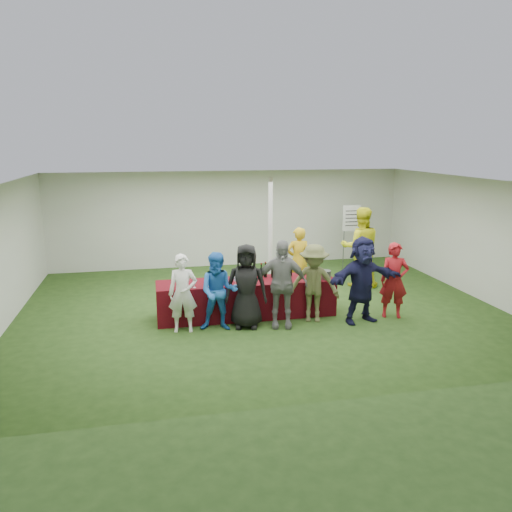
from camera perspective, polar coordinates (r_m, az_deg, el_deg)
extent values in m
plane|color=#284719|center=(10.72, 0.50, -6.05)|extent=(60.00, 60.00, 0.00)
plane|color=white|center=(14.23, -2.98, 4.29)|extent=(10.00, 0.00, 10.00)
plane|color=white|center=(6.64, 8.04, -5.98)|extent=(10.00, 0.00, 10.00)
plane|color=white|center=(10.50, -27.18, -0.25)|extent=(0.00, 8.00, 8.00)
plane|color=white|center=(12.42, 23.68, 1.93)|extent=(0.00, 8.00, 8.00)
plane|color=white|center=(10.16, 0.53, 8.50)|extent=(10.00, 10.00, 0.00)
cylinder|color=silver|center=(11.62, 1.65, 2.33)|extent=(0.10, 0.10, 2.70)
cube|color=#580A0E|center=(10.19, -1.10, -4.85)|extent=(3.60, 0.80, 0.75)
cylinder|color=black|center=(10.20, 0.60, -1.98)|extent=(0.07, 0.07, 0.22)
cylinder|color=black|center=(10.17, 0.60, -1.16)|extent=(0.03, 0.03, 0.08)
cylinder|color=maroon|center=(10.15, 0.61, -0.88)|extent=(0.03, 0.03, 0.02)
cylinder|color=black|center=(10.31, 1.08, -1.83)|extent=(0.07, 0.07, 0.22)
cylinder|color=black|center=(10.27, 1.08, -1.02)|extent=(0.03, 0.03, 0.08)
cylinder|color=maroon|center=(10.26, 1.09, -0.74)|extent=(0.03, 0.03, 0.02)
cylinder|color=black|center=(10.27, 1.92, -1.89)|extent=(0.07, 0.07, 0.22)
cylinder|color=black|center=(10.23, 1.93, -1.08)|extent=(0.03, 0.03, 0.08)
cylinder|color=maroon|center=(10.22, 1.93, -0.79)|extent=(0.03, 0.03, 0.02)
cylinder|color=black|center=(10.33, 2.32, -1.81)|extent=(0.07, 0.07, 0.22)
cylinder|color=black|center=(10.29, 2.33, -1.00)|extent=(0.03, 0.03, 0.08)
cylinder|color=maroon|center=(10.28, 2.33, -0.72)|extent=(0.03, 0.03, 0.02)
cylinder|color=black|center=(10.37, 3.43, -1.76)|extent=(0.07, 0.07, 0.22)
cylinder|color=black|center=(10.34, 3.44, -0.95)|extent=(0.03, 0.03, 0.08)
cylinder|color=maroon|center=(10.32, 3.44, -0.67)|extent=(0.03, 0.03, 0.02)
cylinder|color=black|center=(10.42, 3.97, -1.70)|extent=(0.07, 0.07, 0.22)
cylinder|color=black|center=(10.38, 3.98, -0.90)|extent=(0.03, 0.03, 0.08)
cylinder|color=maroon|center=(10.37, 3.99, -0.62)|extent=(0.03, 0.03, 0.02)
cylinder|color=silver|center=(9.70, -8.81, -3.61)|extent=(0.06, 0.06, 0.00)
cylinder|color=silver|center=(9.68, -8.81, -3.38)|extent=(0.01, 0.01, 0.07)
cylinder|color=silver|center=(9.66, -8.83, -2.93)|extent=(0.06, 0.06, 0.08)
cylinder|color=#490713|center=(9.67, -8.82, -3.10)|extent=(0.05, 0.05, 0.02)
cylinder|color=silver|center=(9.67, -7.06, -3.59)|extent=(0.06, 0.06, 0.00)
cylinder|color=silver|center=(9.66, -7.07, -3.37)|extent=(0.01, 0.01, 0.07)
cylinder|color=silver|center=(9.64, -7.08, -2.91)|extent=(0.06, 0.06, 0.08)
cylinder|color=silver|center=(9.72, -5.47, -3.47)|extent=(0.06, 0.06, 0.00)
cylinder|color=silver|center=(9.71, -5.48, -3.24)|extent=(0.01, 0.01, 0.07)
cylinder|color=silver|center=(9.69, -5.49, -2.79)|extent=(0.06, 0.06, 0.08)
cylinder|color=#490713|center=(9.70, -5.48, -2.96)|extent=(0.05, 0.05, 0.02)
cylinder|color=silver|center=(9.78, -2.38, -3.32)|extent=(0.06, 0.06, 0.00)
cylinder|color=silver|center=(9.77, -2.38, -3.10)|extent=(0.01, 0.01, 0.07)
cylinder|color=silver|center=(9.75, -2.38, -2.64)|extent=(0.06, 0.06, 0.08)
cylinder|color=silver|center=(10.18, 6.42, -2.73)|extent=(0.06, 0.06, 0.00)
cylinder|color=silver|center=(10.17, 6.43, -2.51)|extent=(0.01, 0.01, 0.07)
cylinder|color=silver|center=(10.15, 6.44, -2.08)|extent=(0.06, 0.06, 0.08)
cylinder|color=silver|center=(10.14, -0.92, -2.14)|extent=(0.07, 0.07, 0.20)
cylinder|color=silver|center=(10.11, -0.92, -1.51)|extent=(0.03, 0.03, 0.03)
cube|color=white|center=(10.49, 6.85, -2.19)|extent=(0.25, 0.18, 0.03)
cylinder|color=slate|center=(10.26, 7.94, -2.14)|extent=(0.22, 0.22, 0.18)
cylinder|color=slate|center=(13.98, 9.96, 0.62)|extent=(0.02, 0.02, 1.10)
cylinder|color=slate|center=(14.13, 11.46, 0.69)|extent=(0.02, 0.02, 1.10)
cube|color=white|center=(13.89, 10.87, 4.28)|extent=(0.50, 0.02, 0.70)
cube|color=black|center=(13.85, 10.93, 5.09)|extent=(0.36, 0.01, 0.02)
cube|color=black|center=(13.86, 10.91, 4.68)|extent=(0.36, 0.01, 0.02)
cube|color=black|center=(13.88, 10.89, 4.27)|extent=(0.36, 0.01, 0.02)
cube|color=black|center=(13.89, 10.87, 3.86)|extent=(0.36, 0.01, 0.02)
cube|color=black|center=(13.91, 10.86, 3.46)|extent=(0.36, 0.01, 0.02)
imported|color=gold|center=(11.66, 4.83, -0.50)|extent=(0.58, 0.39, 1.57)
imported|color=yellow|center=(12.40, 11.83, 0.99)|extent=(1.10, 0.95, 1.96)
imported|color=white|center=(9.38, -8.35, -4.25)|extent=(0.58, 0.41, 1.48)
imported|color=blue|center=(9.37, -4.29, -4.08)|extent=(0.83, 0.70, 1.50)
imported|color=black|center=(9.47, -1.13, -3.47)|extent=(0.89, 0.67, 1.62)
imported|color=slate|center=(9.49, 2.88, -3.19)|extent=(1.06, 0.61, 1.71)
imported|color=brown|center=(9.85, 6.60, -3.12)|extent=(1.13, 0.85, 1.55)
imported|color=#151638|center=(9.94, 12.02, -2.68)|extent=(1.66, 0.80, 1.72)
imported|color=maroon|center=(10.40, 15.50, -2.70)|extent=(0.65, 0.53, 1.53)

